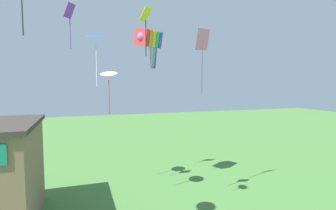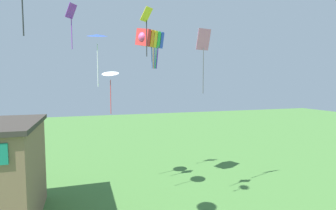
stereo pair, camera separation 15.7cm
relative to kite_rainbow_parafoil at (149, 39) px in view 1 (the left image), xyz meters
The scene contains 6 objects.
kite_rainbow_parafoil is the anchor object (origin of this frame).
kite_pink_diamond 3.97m from the kite_rainbow_parafoil, 42.97° to the right, with size 1.00×0.50×4.11m.
kite_purple_streamer 5.26m from the kite_rainbow_parafoil, behind, with size 0.73×0.77×2.68m.
kite_blue_delta 4.40m from the kite_rainbow_parafoil, 147.76° to the right, with size 1.44×1.43×3.12m.
kite_white_delta 3.74m from the kite_rainbow_parafoil, 162.56° to the left, with size 1.54×1.52×3.12m.
kite_yellow_diamond 4.22m from the kite_rainbow_parafoil, 106.57° to the right, with size 0.75×0.73×2.58m.
Camera 1 is at (-3.70, -2.61, 7.40)m, focal length 28.00 mm.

